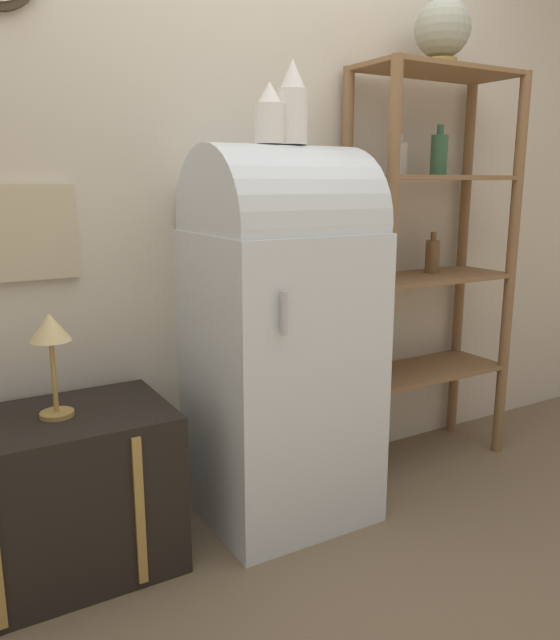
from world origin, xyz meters
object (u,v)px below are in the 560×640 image
(refrigerator, at_px, (281,330))
(vase_center, at_px, (293,105))
(desk_lamp, at_px, (51,338))
(globe, at_px, (442,31))
(suitcase_trunk, at_px, (55,496))
(vase_left, at_px, (270,115))

(refrigerator, relative_size, vase_center, 4.91)
(refrigerator, bearing_deg, desk_lamp, 179.13)
(refrigerator, xyz_separation_m, globe, (0.86, 0.09, 1.20))
(globe, height_order, desk_lamp, globe)
(refrigerator, height_order, suitcase_trunk, refrigerator)
(globe, distance_m, vase_center, 0.90)
(suitcase_trunk, relative_size, globe, 2.79)
(refrigerator, height_order, globe, globe)
(suitcase_trunk, xyz_separation_m, vase_left, (0.83, -0.02, 1.28))
(vase_center, relative_size, desk_lamp, 0.86)
(suitcase_trunk, bearing_deg, refrigerator, -1.13)
(refrigerator, distance_m, vase_center, 0.84)
(refrigerator, xyz_separation_m, vase_center, (0.04, -0.01, 0.84))
(globe, bearing_deg, suitcase_trunk, -177.55)
(suitcase_trunk, distance_m, globe, 2.42)
(suitcase_trunk, height_order, vase_left, vase_left)
(vase_left, xyz_separation_m, vase_center, (0.09, -0.01, 0.04))
(vase_center, bearing_deg, suitcase_trunk, 178.16)
(vase_center, bearing_deg, desk_lamp, 178.39)
(refrigerator, height_order, vase_left, vase_left)
(vase_left, relative_size, vase_center, 0.72)
(suitcase_trunk, distance_m, desk_lamp, 0.55)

